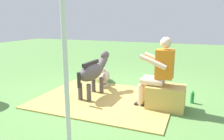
% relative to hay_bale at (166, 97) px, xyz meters
% --- Properties ---
extents(ground_plane, '(24.00, 24.00, 0.00)m').
position_rel_hay_bale_xyz_m(ground_plane, '(1.14, -0.23, -0.22)').
color(ground_plane, '#568442').
extents(hay_patch, '(2.70, 2.10, 0.02)m').
position_rel_hay_bale_xyz_m(hay_patch, '(1.22, -0.01, -0.20)').
color(hay_patch, tan).
rests_on(hay_patch, ground).
extents(hay_bale, '(0.68, 0.50, 0.43)m').
position_rel_hay_bale_xyz_m(hay_bale, '(0.00, 0.00, 0.00)').
color(hay_bale, tan).
rests_on(hay_bale, ground).
extents(person_seated, '(0.67, 0.42, 1.31)m').
position_rel_hay_bale_xyz_m(person_seated, '(0.16, -0.00, 0.50)').
color(person_seated, beige).
rests_on(person_seated, ground).
extents(pony_standing, '(0.35, 1.35, 0.90)m').
position_rel_hay_bale_xyz_m(pony_standing, '(1.55, -0.12, 0.32)').
color(pony_standing, '#4C4747').
rests_on(pony_standing, ground).
extents(pony_lying, '(0.89, 1.30, 0.42)m').
position_rel_hay_bale_xyz_m(pony_lying, '(1.78, -1.11, -0.03)').
color(pony_lying, tan).
rests_on(pony_lying, ground).
extents(soda_bottle, '(0.07, 0.07, 0.27)m').
position_rel_hay_bale_xyz_m(soda_bottle, '(-0.45, -0.46, -0.09)').
color(soda_bottle, '#268C3F').
rests_on(soda_bottle, ground).
extents(tent_pole_left, '(0.06, 0.06, 2.22)m').
position_rel_hay_bale_xyz_m(tent_pole_left, '(0.89, 1.86, 0.89)').
color(tent_pole_left, silver).
rests_on(tent_pole_left, ground).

